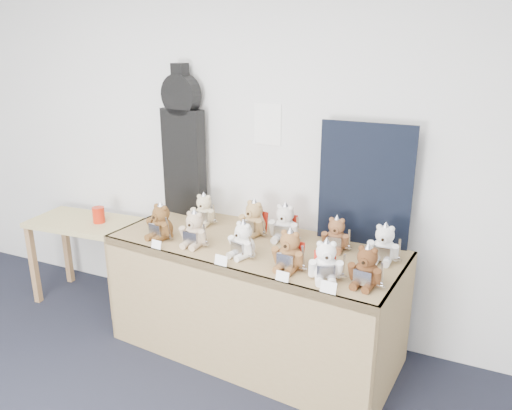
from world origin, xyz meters
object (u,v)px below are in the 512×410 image
at_px(display_table, 248,272).
at_px(guitar_case, 183,143).
at_px(side_table, 85,234).
at_px(teddy_back_left, 204,211).
at_px(teddy_front_centre, 243,241).
at_px(teddy_back_right, 336,235).
at_px(teddy_back_end, 384,245).
at_px(teddy_front_far_right, 326,262).
at_px(red_cup, 99,215).
at_px(teddy_front_right, 289,252).
at_px(teddy_back_centre_left, 254,219).
at_px(teddy_front_end, 366,268).
at_px(teddy_front_far_left, 161,223).
at_px(teddy_front_left, 194,230).
at_px(teddy_back_centre_right, 285,224).

distance_m(display_table, guitar_case, 1.15).
xyz_separation_m(side_table, teddy_back_left, (1.11, 0.12, 0.34)).
bearing_deg(teddy_front_centre, teddy_back_right, 52.33).
bearing_deg(guitar_case, teddy_back_left, -23.84).
bearing_deg(side_table, teddy_back_end, -3.71).
xyz_separation_m(teddy_front_far_right, teddy_back_left, (-1.11, 0.51, -0.00)).
height_order(guitar_case, red_cup, guitar_case).
bearing_deg(teddy_front_right, teddy_back_right, 70.73).
distance_m(red_cup, teddy_back_centre_left, 1.40).
bearing_deg(teddy_front_far_right, side_table, 149.76).
distance_m(teddy_front_right, teddy_back_centre_left, 0.61).
distance_m(red_cup, teddy_front_end, 2.33).
relative_size(display_table, teddy_back_centre_left, 7.20).
xyz_separation_m(teddy_front_far_left, teddy_back_centre_left, (0.56, 0.34, 0.00)).
bearing_deg(red_cup, teddy_back_centre_left, 2.34).
height_order(red_cup, teddy_back_left, teddy_back_left).
xyz_separation_m(teddy_front_left, teddy_front_far_right, (0.96, -0.12, -0.00)).
bearing_deg(teddy_front_left, teddy_back_centre_left, 51.80).
xyz_separation_m(teddy_front_right, teddy_back_centre_right, (-0.20, 0.42, 0.00)).
bearing_deg(teddy_front_far_left, guitar_case, 115.95).
height_order(teddy_back_left, teddy_back_end, teddy_back_end).
height_order(teddy_front_far_left, teddy_back_right, teddy_front_far_left).
xyz_separation_m(red_cup, teddy_front_right, (1.82, -0.36, 0.15)).
bearing_deg(teddy_back_centre_right, teddy_back_left, 174.90).
distance_m(teddy_front_left, teddy_back_right, 0.95).
xyz_separation_m(teddy_front_far_right, teddy_back_centre_left, (-0.68, 0.47, 0.00)).
relative_size(display_table, side_table, 2.28).
distance_m(display_table, teddy_back_centre_right, 0.41).
bearing_deg(teddy_back_centre_right, teddy_front_far_left, -158.89).
xyz_separation_m(teddy_front_far_left, teddy_back_right, (1.17, 0.32, -0.01)).
bearing_deg(teddy_back_end, teddy_front_end, -93.00).
bearing_deg(teddy_front_far_right, guitar_case, 133.87).
bearing_deg(teddy_back_right, teddy_back_left, 173.35).
distance_m(teddy_front_far_right, teddy_front_end, 0.23).
height_order(teddy_front_centre, teddy_front_end, teddy_front_end).
relative_size(display_table, teddy_front_end, 7.57).
distance_m(red_cup, teddy_front_right, 1.86).
xyz_separation_m(red_cup, teddy_front_far_right, (2.06, -0.41, 0.15)).
xyz_separation_m(teddy_back_centre_left, teddy_back_right, (0.61, -0.02, -0.01)).
distance_m(teddy_front_centre, teddy_back_centre_left, 0.38).
bearing_deg(side_table, teddy_back_centre_right, -1.42).
height_order(teddy_front_left, teddy_back_centre_left, teddy_back_centre_left).
height_order(side_table, teddy_back_left, teddy_back_left).
relative_size(red_cup, teddy_back_left, 0.50).
bearing_deg(teddy_back_right, guitar_case, 167.17).
height_order(teddy_front_far_left, teddy_back_centre_right, teddy_back_centre_right).
bearing_deg(red_cup, teddy_back_centre_right, 2.09).
bearing_deg(teddy_back_centre_right, teddy_front_far_right, -48.64).
xyz_separation_m(teddy_back_left, teddy_back_centre_left, (0.44, -0.04, 0.01)).
bearing_deg(teddy_front_end, side_table, 179.03).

